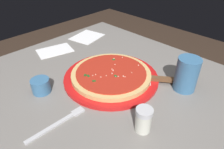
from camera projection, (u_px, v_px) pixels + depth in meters
restaurant_table at (106, 111)px, 0.83m from camera, size 0.85×0.93×0.76m
serving_plate at (112, 78)px, 0.75m from camera, size 0.35×0.35×0.01m
pizza at (112, 75)px, 0.75m from camera, size 0.29×0.29×0.02m
pizza_server at (158, 79)px, 0.73m from camera, size 0.17×0.20×0.01m
cup_tall_drink at (187, 74)px, 0.68m from camera, size 0.08×0.08×0.12m
cup_small_sauce at (41, 86)px, 0.68m from camera, size 0.06×0.06×0.05m
napkin_folded_right at (55, 51)px, 0.94m from camera, size 0.18×0.14×0.00m
napkin_loose_left at (87, 37)px, 1.07m from camera, size 0.18×0.16×0.00m
fork at (60, 122)px, 0.58m from camera, size 0.19×0.03×0.00m
parmesan_shaker at (143, 120)px, 0.54m from camera, size 0.05×0.05×0.07m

